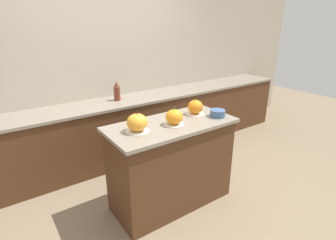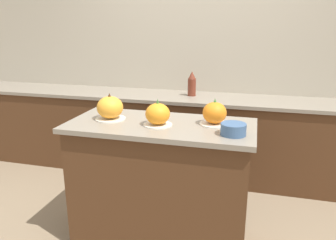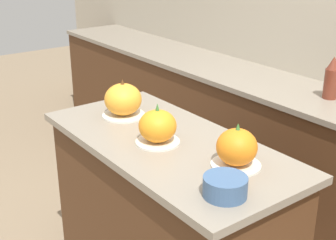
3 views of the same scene
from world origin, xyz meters
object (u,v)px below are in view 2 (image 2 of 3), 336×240
(pumpkin_cake_center, at_px, (158,115))
(bottle_tall, at_px, (192,84))
(pumpkin_cake_left, at_px, (110,108))
(mixing_bowl, at_px, (233,129))
(pumpkin_cake_right, at_px, (215,114))

(pumpkin_cake_center, distance_m, bottle_tall, 1.30)
(pumpkin_cake_left, height_order, pumpkin_cake_center, pumpkin_cake_left)
(pumpkin_cake_center, bearing_deg, pumpkin_cake_left, 171.77)
(bottle_tall, xyz_separation_m, mixing_bowl, (0.53, -1.38, -0.03))
(pumpkin_cake_center, bearing_deg, mixing_bowl, -8.31)
(pumpkin_cake_left, bearing_deg, bottle_tall, 73.61)
(pumpkin_cake_left, relative_size, bottle_tall, 0.85)
(pumpkin_cake_left, xyz_separation_m, pumpkin_cake_right, (0.76, 0.07, -0.01))
(bottle_tall, relative_size, mixing_bowl, 1.62)
(pumpkin_cake_right, height_order, mixing_bowl, pumpkin_cake_right)
(pumpkin_cake_right, bearing_deg, bottle_tall, 108.20)
(pumpkin_cake_right, distance_m, bottle_tall, 1.24)
(pumpkin_cake_left, relative_size, pumpkin_cake_center, 1.10)
(pumpkin_cake_center, xyz_separation_m, pumpkin_cake_right, (0.37, 0.12, 0.00))
(pumpkin_cake_right, height_order, bottle_tall, bottle_tall)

